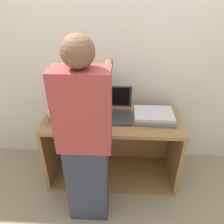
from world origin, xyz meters
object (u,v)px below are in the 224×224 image
object	(u,v)px
laptop_stack_right	(154,116)
person	(85,143)
laptop_open	(113,110)
laptop_stack_left	(71,112)

from	to	relation	value
laptop_stack_right	person	xyz separation A→B (m)	(-0.58, -0.47, 0.03)
laptop_open	laptop_stack_left	xyz separation A→B (m)	(-0.40, -0.06, 0.01)
laptop_stack_right	person	bearing A→B (deg)	-141.18
laptop_stack_right	laptop_open	bearing A→B (deg)	171.79
laptop_open	laptop_stack_right	xyz separation A→B (m)	(0.40, -0.06, -0.02)
laptop_open	laptop_stack_right	distance (m)	0.40
laptop_open	laptop_stack_left	size ratio (longest dim) A/B	0.95
laptop_open	person	xyz separation A→B (m)	(-0.19, -0.53, 0.01)
laptop_stack_right	person	size ratio (longest dim) A/B	0.24
laptop_open	laptop_stack_right	world-z (taller)	laptop_open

